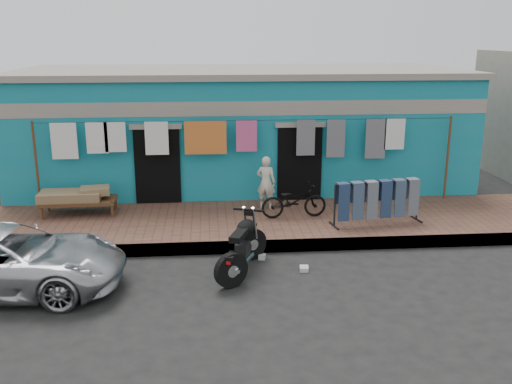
% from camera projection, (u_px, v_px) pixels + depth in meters
% --- Properties ---
extents(ground, '(80.00, 80.00, 0.00)m').
position_uv_depth(ground, '(266.00, 284.00, 10.08)').
color(ground, black).
rests_on(ground, ground).
extents(sidewalk, '(28.00, 3.00, 0.25)m').
position_uv_depth(sidewalk, '(252.00, 224.00, 12.93)').
color(sidewalk, brown).
rests_on(sidewalk, ground).
extents(curb, '(28.00, 0.10, 0.25)m').
position_uv_depth(curb, '(258.00, 247.00, 11.54)').
color(curb, gray).
rests_on(curb, ground).
extents(building, '(12.20, 5.20, 3.36)m').
position_uv_depth(building, '(241.00, 128.00, 16.34)').
color(building, teal).
rests_on(building, ground).
extents(clothesline, '(10.06, 0.06, 2.10)m').
position_uv_depth(clothesline, '(232.00, 141.00, 13.65)').
color(clothesline, brown).
rests_on(clothesline, sidewalk).
extents(car, '(4.24, 2.13, 1.16)m').
position_uv_depth(car, '(4.00, 259.00, 9.71)').
color(car, silver).
rests_on(car, ground).
extents(seated_person, '(0.54, 0.45, 1.27)m').
position_uv_depth(seated_person, '(266.00, 182.00, 13.53)').
color(seated_person, beige).
rests_on(seated_person, sidewalk).
extents(bicycle, '(1.51, 0.63, 0.95)m').
position_uv_depth(bicycle, '(294.00, 197.00, 12.88)').
color(bicycle, black).
rests_on(bicycle, sidewalk).
extents(motorcycle, '(1.68, 2.07, 1.09)m').
position_uv_depth(motorcycle, '(242.00, 245.00, 10.45)').
color(motorcycle, black).
rests_on(motorcycle, ground).
extents(charpoy, '(1.80, 0.93, 0.59)m').
position_uv_depth(charpoy, '(79.00, 202.00, 13.15)').
color(charpoy, brown).
rests_on(charpoy, sidewalk).
extents(jeans_rack, '(2.21, 1.06, 1.00)m').
position_uv_depth(jeans_rack, '(377.00, 201.00, 12.46)').
color(jeans_rack, black).
rests_on(jeans_rack, sidewalk).
extents(litter_a, '(0.21, 0.17, 0.08)m').
position_uv_depth(litter_a, '(247.00, 257.00, 11.20)').
color(litter_a, silver).
rests_on(litter_a, ground).
extents(litter_b, '(0.16, 0.20, 0.09)m').
position_uv_depth(litter_b, '(262.00, 257.00, 11.23)').
color(litter_b, silver).
rests_on(litter_b, ground).
extents(litter_c, '(0.19, 0.22, 0.08)m').
position_uv_depth(litter_c, '(304.00, 269.00, 10.66)').
color(litter_c, silver).
rests_on(litter_c, ground).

